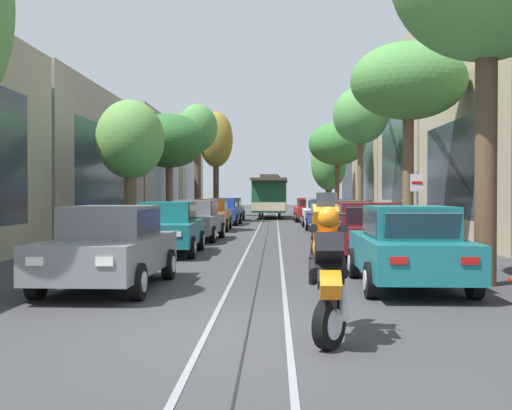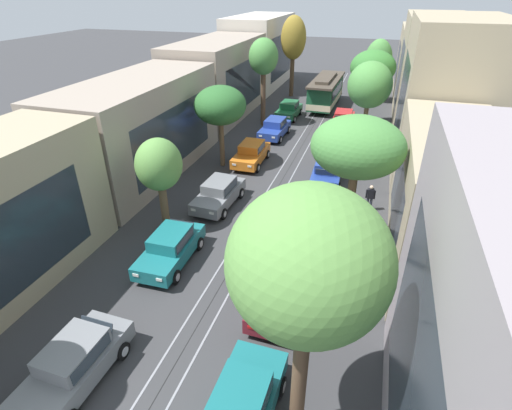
{
  "view_description": "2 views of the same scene",
  "coord_description": "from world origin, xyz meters",
  "px_view_note": "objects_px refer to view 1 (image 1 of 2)",
  "views": [
    {
      "loc": [
        0.36,
        -8.04,
        1.8
      ],
      "look_at": [
        -0.37,
        15.82,
        1.4
      ],
      "focal_mm": 43.55,
      "sensor_mm": 36.0,
      "label": 1
    },
    {
      "loc": [
        5.47,
        -2.69,
        11.69
      ],
      "look_at": [
        0.0,
        14.87,
        1.28
      ],
      "focal_mm": 27.56,
      "sensor_mm": 36.0,
      "label": 2
    }
  ],
  "objects_px": {
    "parked_car_grey_near_left": "(110,247)",
    "motorcycle_with_rider": "(327,263)",
    "parked_car_brown_mid_right": "(341,221)",
    "street_tree_kerb_right_far": "(329,164)",
    "parked_car_white_fifth_right": "(319,212)",
    "street_tree_kerb_left_far": "(216,141)",
    "street_tree_kerb_left_fourth": "(198,130)",
    "parked_car_blue_fifth_left": "(224,211)",
    "street_tree_kerb_left_second": "(130,141)",
    "street_tree_kerb_left_mid": "(169,141)",
    "street_sign_post": "(417,205)",
    "parked_car_orange_fourth_left": "(210,215)",
    "parked_car_teal_near_right": "(408,246)",
    "street_tree_kerb_right_mid": "(360,116)",
    "pedestrian_on_left_pavement": "(404,215)",
    "parked_car_red_sixth_right": "(309,210)",
    "street_tree_kerb_right_second": "(408,83)",
    "cable_car_trolley": "(270,196)",
    "parked_car_green_sixth_left": "(229,209)",
    "street_tree_kerb_right_fourth": "(337,144)",
    "parked_car_maroon_second_right": "(366,231)",
    "parked_car_grey_mid_left": "(195,220)",
    "parked_car_blue_fourth_right": "(329,216)",
    "parked_car_teal_second_left": "(167,228)"
  },
  "relations": [
    {
      "from": "parked_car_blue_fourth_right",
      "to": "parked_car_red_sixth_right",
      "type": "relative_size",
      "value": 1.01
    },
    {
      "from": "parked_car_white_fifth_right",
      "to": "street_tree_kerb_left_far",
      "type": "relative_size",
      "value": 0.5
    },
    {
      "from": "parked_car_grey_mid_left",
      "to": "motorcycle_with_rider",
      "type": "bearing_deg",
      "value": -77.31
    },
    {
      "from": "parked_car_grey_near_left",
      "to": "parked_car_teal_near_right",
      "type": "relative_size",
      "value": 1.0
    },
    {
      "from": "parked_car_green_sixth_left",
      "to": "motorcycle_with_rider",
      "type": "bearing_deg",
      "value": -83.82
    },
    {
      "from": "parked_car_grey_mid_left",
      "to": "pedestrian_on_left_pavement",
      "type": "relative_size",
      "value": 2.68
    },
    {
      "from": "parked_car_blue_fifth_left",
      "to": "parked_car_green_sixth_left",
      "type": "distance_m",
      "value": 5.81
    },
    {
      "from": "street_tree_kerb_right_mid",
      "to": "street_tree_kerb_right_second",
      "type": "bearing_deg",
      "value": -89.3
    },
    {
      "from": "parked_car_maroon_second_right",
      "to": "street_tree_kerb_right_far",
      "type": "relative_size",
      "value": 0.66
    },
    {
      "from": "street_tree_kerb_right_second",
      "to": "parked_car_blue_fifth_left",
      "type": "bearing_deg",
      "value": 116.09
    },
    {
      "from": "parked_car_blue_fourth_right",
      "to": "street_sign_post",
      "type": "bearing_deg",
      "value": -83.44
    },
    {
      "from": "parked_car_blue_fifth_left",
      "to": "street_tree_kerb_left_second",
      "type": "xyz_separation_m",
      "value": [
        -1.92,
        -15.77,
        2.84
      ]
    },
    {
      "from": "parked_car_grey_mid_left",
      "to": "street_tree_kerb_left_far",
      "type": "relative_size",
      "value": 0.51
    },
    {
      "from": "street_tree_kerb_left_second",
      "to": "cable_car_trolley",
      "type": "xyz_separation_m",
      "value": [
        4.65,
        26.21,
        -1.98
      ]
    },
    {
      "from": "street_tree_kerb_left_fourth",
      "to": "street_tree_kerb_left_far",
      "type": "xyz_separation_m",
      "value": [
        0.1,
        11.49,
        0.3
      ]
    },
    {
      "from": "parked_car_grey_near_left",
      "to": "parked_car_red_sixth_right",
      "type": "height_order",
      "value": "same"
    },
    {
      "from": "parked_car_grey_near_left",
      "to": "street_tree_kerb_left_mid",
      "type": "xyz_separation_m",
      "value": [
        -1.98,
        18.27,
        3.6
      ]
    },
    {
      "from": "parked_car_maroon_second_right",
      "to": "parked_car_brown_mid_right",
      "type": "distance_m",
      "value": 6.15
    },
    {
      "from": "street_tree_kerb_right_fourth",
      "to": "street_tree_kerb_right_second",
      "type": "bearing_deg",
      "value": -89.1
    },
    {
      "from": "parked_car_blue_fifth_left",
      "to": "parked_car_teal_near_right",
      "type": "xyz_separation_m",
      "value": [
        5.64,
        -25.06,
        0.0
      ]
    },
    {
      "from": "parked_car_brown_mid_right",
      "to": "street_tree_kerb_right_far",
      "type": "height_order",
      "value": "street_tree_kerb_right_far"
    },
    {
      "from": "street_tree_kerb_left_second",
      "to": "street_tree_kerb_left_far",
      "type": "relative_size",
      "value": 0.58
    },
    {
      "from": "street_sign_post",
      "to": "street_tree_kerb_left_fourth",
      "type": "bearing_deg",
      "value": 111.56
    },
    {
      "from": "street_tree_kerb_right_second",
      "to": "cable_car_trolley",
      "type": "bearing_deg",
      "value": 100.71
    },
    {
      "from": "parked_car_orange_fourth_left",
      "to": "street_tree_kerb_left_far",
      "type": "relative_size",
      "value": 0.5
    },
    {
      "from": "street_tree_kerb_right_far",
      "to": "motorcycle_with_rider",
      "type": "bearing_deg",
      "value": -94.95
    },
    {
      "from": "parked_car_teal_second_left",
      "to": "street_tree_kerb_left_fourth",
      "type": "relative_size",
      "value": 0.57
    },
    {
      "from": "street_tree_kerb_left_fourth",
      "to": "street_tree_kerb_right_second",
      "type": "bearing_deg",
      "value": -62.74
    },
    {
      "from": "parked_car_brown_mid_right",
      "to": "street_tree_kerb_right_second",
      "type": "height_order",
      "value": "street_tree_kerb_right_second"
    },
    {
      "from": "parked_car_maroon_second_right",
      "to": "motorcycle_with_rider",
      "type": "distance_m",
      "value": 9.76
    },
    {
      "from": "parked_car_teal_near_right",
      "to": "street_tree_kerb_right_mid",
      "type": "xyz_separation_m",
      "value": [
        1.88,
        20.39,
        5.07
      ]
    },
    {
      "from": "parked_car_brown_mid_right",
      "to": "parked_car_maroon_second_right",
      "type": "bearing_deg",
      "value": -89.77
    },
    {
      "from": "motorcycle_with_rider",
      "to": "pedestrian_on_left_pavement",
      "type": "distance_m",
      "value": 19.42
    },
    {
      "from": "street_tree_kerb_left_far",
      "to": "parked_car_grey_near_left",
      "type": "bearing_deg",
      "value": -87.49
    },
    {
      "from": "street_tree_kerb_left_second",
      "to": "pedestrian_on_left_pavement",
      "type": "xyz_separation_m",
      "value": [
        10.48,
        5.1,
        -2.71
      ]
    },
    {
      "from": "street_tree_kerb_left_mid",
      "to": "street_tree_kerb_right_second",
      "type": "bearing_deg",
      "value": -41.56
    },
    {
      "from": "parked_car_grey_near_left",
      "to": "street_tree_kerb_right_mid",
      "type": "height_order",
      "value": "street_tree_kerb_right_mid"
    },
    {
      "from": "parked_car_grey_near_left",
      "to": "motorcycle_with_rider",
      "type": "bearing_deg",
      "value": -47.79
    },
    {
      "from": "parked_car_green_sixth_left",
      "to": "parked_car_blue_fourth_right",
      "type": "xyz_separation_m",
      "value": [
        5.73,
        -13.36,
        0.0
      ]
    },
    {
      "from": "parked_car_green_sixth_left",
      "to": "street_tree_kerb_right_fourth",
      "type": "bearing_deg",
      "value": -3.32
    },
    {
      "from": "parked_car_brown_mid_right",
      "to": "cable_car_trolley",
      "type": "relative_size",
      "value": 0.48
    },
    {
      "from": "street_tree_kerb_left_far",
      "to": "pedestrian_on_left_pavement",
      "type": "distance_m",
      "value": 27.71
    },
    {
      "from": "parked_car_white_fifth_right",
      "to": "parked_car_grey_mid_left",
      "type": "bearing_deg",
      "value": -116.94
    },
    {
      "from": "street_tree_kerb_left_second",
      "to": "street_tree_kerb_left_far",
      "type": "xyz_separation_m",
      "value": [
        0.09,
        30.23,
        2.62
      ]
    },
    {
      "from": "street_tree_kerb_left_fourth",
      "to": "motorcycle_with_rider",
      "type": "distance_m",
      "value": 33.31
    },
    {
      "from": "parked_car_brown_mid_right",
      "to": "street_tree_kerb_left_mid",
      "type": "distance_m",
      "value": 10.8
    },
    {
      "from": "parked_car_green_sixth_left",
      "to": "parked_car_teal_second_left",
      "type": "bearing_deg",
      "value": -90.17
    },
    {
      "from": "street_tree_kerb_right_second",
      "to": "street_tree_kerb_right_mid",
      "type": "distance_m",
      "value": 10.97
    },
    {
      "from": "street_tree_kerb_right_fourth",
      "to": "motorcycle_with_rider",
      "type": "distance_m",
      "value": 35.31
    },
    {
      "from": "parked_car_blue_fifth_left",
      "to": "street_tree_kerb_right_fourth",
      "type": "bearing_deg",
      "value": 36.32
    }
  ]
}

